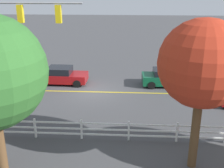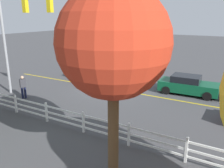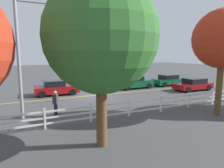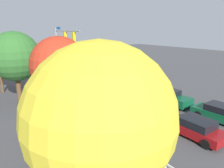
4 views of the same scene
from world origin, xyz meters
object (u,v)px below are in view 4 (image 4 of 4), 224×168
at_px(tree_0, 15,57).
at_px(car_1, 194,127).
at_px(car_0, 169,97).
at_px(tree_1, 100,118).
at_px(tree_4, 59,66).
at_px(car_2, 115,80).
at_px(tree_2, 88,101).
at_px(pedestrian, 63,84).
at_px(car_3, 222,114).

bearing_deg(tree_0, car_1, -150.08).
height_order(car_0, car_1, car_0).
distance_m(tree_1, tree_4, 9.24).
relative_size(tree_0, tree_1, 1.01).
height_order(car_2, tree_4, tree_4).
xyz_separation_m(car_2, tree_1, (-17.65, 13.71, 4.39)).
bearing_deg(tree_1, tree_2, -24.88).
relative_size(car_0, tree_0, 0.62).
xyz_separation_m(car_2, tree_0, (-0.05, 12.12, 4.03)).
distance_m(car_1, pedestrian, 15.82).
xyz_separation_m(car_1, pedestrian, (15.50, 3.13, 0.26)).
bearing_deg(pedestrian, car_3, -129.43).
height_order(car_1, tree_1, tree_1).
xyz_separation_m(car_0, tree_4, (0.26, 11.16, 4.25)).
height_order(car_2, tree_1, tree_1).
bearing_deg(tree_2, tree_4, -9.22).
bearing_deg(car_0, car_1, -37.54).
bearing_deg(tree_2, car_0, -67.19).
distance_m(car_3, tree_0, 19.21).
bearing_deg(car_0, tree_4, -93.14).
distance_m(car_2, pedestrian, 7.11).
height_order(car_0, tree_4, tree_4).
relative_size(tree_1, tree_4, 1.03).
relative_size(car_2, pedestrian, 2.51).
bearing_deg(tree_0, tree_1, 174.85).
relative_size(tree_0, tree_4, 1.04).
bearing_deg(car_2, car_0, 1.04).
bearing_deg(tree_0, car_0, -126.56).
height_order(tree_2, tree_4, tree_4).
xyz_separation_m(car_1, car_2, (14.37, -3.88, 0.04)).
relative_size(tree_1, tree_2, 1.14).
height_order(car_2, pedestrian, pedestrian).
height_order(car_1, tree_2, tree_2).
bearing_deg(car_2, car_3, 1.36).
xyz_separation_m(car_3, tree_4, (5.60, 11.22, 4.29)).
relative_size(car_0, car_2, 1.04).
xyz_separation_m(car_3, tree_1, (-3.29, 13.74, 4.42)).
distance_m(car_1, tree_2, 8.91).
bearing_deg(car_1, pedestrian, 11.89).
height_order(tree_0, tree_1, tree_0).
distance_m(car_0, tree_4, 11.94).
bearing_deg(car_0, car_3, -1.12).
bearing_deg(car_3, pedestrian, -158.05).
xyz_separation_m(tree_0, tree_1, (-17.60, 1.59, 0.36)).
bearing_deg(tree_4, tree_1, 164.17).
relative_size(car_0, car_1, 0.99).
xyz_separation_m(car_0, tree_2, (-5.06, 12.02, 3.50)).
distance_m(car_3, tree_4, 13.26).
height_order(car_0, tree_0, tree_0).
height_order(car_3, tree_4, tree_4).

